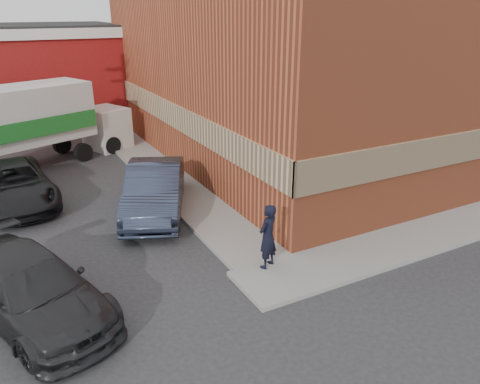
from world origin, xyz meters
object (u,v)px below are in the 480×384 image
brick_building (312,48)px  sedan (155,190)px  man (268,236)px  suv_a (13,185)px  suv_b (31,289)px  box_truck (40,119)px

brick_building → sedan: 10.94m
brick_building → man: 12.73m
suv_a → suv_b: suv_b is taller
suv_b → suv_a: bearing=69.0°
man → sedan: (-1.36, 4.96, -0.17)m
suv_b → sedan: bearing=24.7°
box_truck → sedan: bearing=-92.0°
brick_building → suv_b: brick_building is taller
suv_a → sedan: bearing=-41.6°
man → suv_a: size_ratio=0.34×
suv_b → man: bearing=-27.8°
brick_building → suv_a: 14.05m
brick_building → box_truck: brick_building is taller
brick_building → man: brick_building is taller
suv_a → suv_b: size_ratio=1.04×
brick_building → suv_a: size_ratio=3.52×
brick_building → sedan: brick_building is taller
suv_b → brick_building: bearing=11.9°
suv_a → box_truck: bearing=65.0°
brick_building → suv_a: (-13.42, -1.24, -3.96)m
suv_a → box_truck: box_truck is taller
man → suv_b: man is taller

